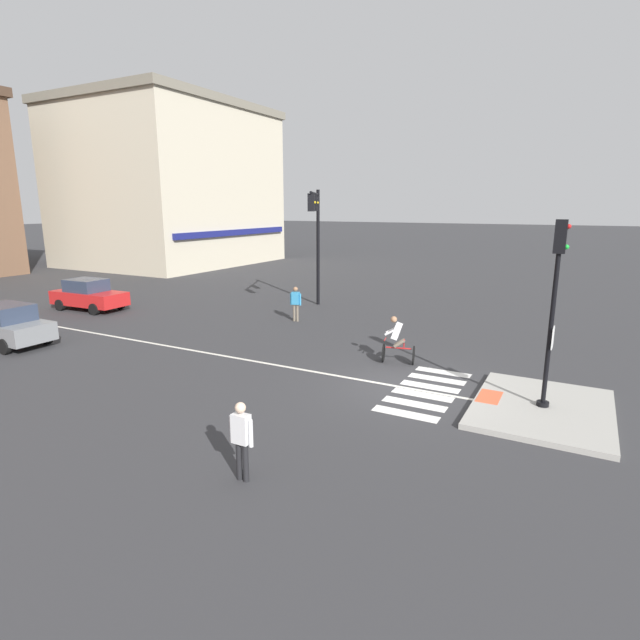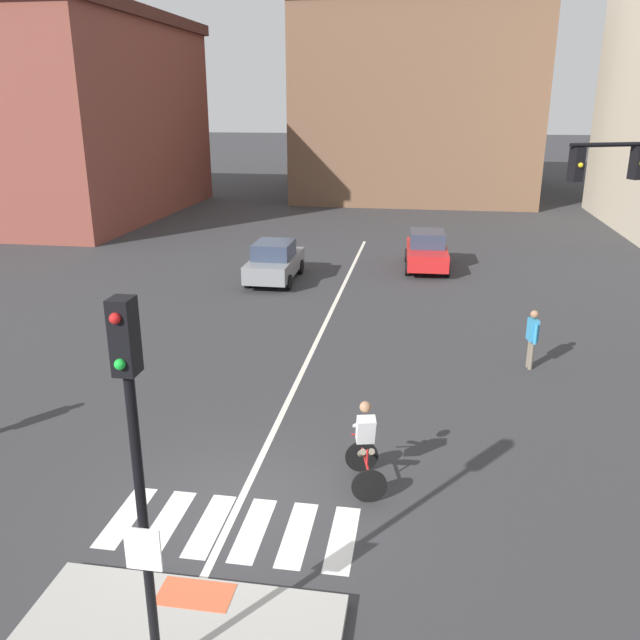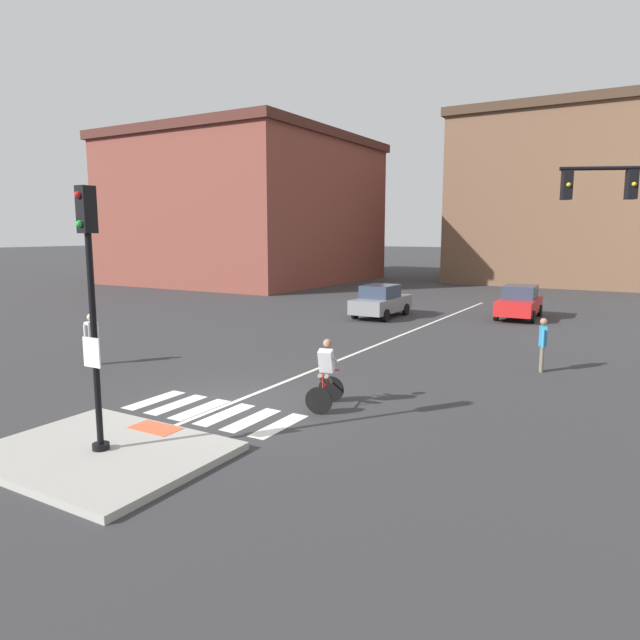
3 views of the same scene
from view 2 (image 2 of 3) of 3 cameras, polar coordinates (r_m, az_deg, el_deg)
The scene contains 16 objects.
ground_plane at distance 12.44m, azimuth -6.82°, elevation -15.72°, with size 300.00×300.00×0.00m, color #333335.
tactile_pad_front at distance 10.48m, azimuth -10.85°, elevation -22.48°, with size 1.10×0.60×0.01m, color #DB5B38.
signal_pole at distance 7.73m, azimuth -15.69°, elevation -12.23°, with size 0.44×0.38×4.92m.
crosswalk_stripe_a at distance 12.54m, azimuth -16.60°, elevation -16.14°, with size 0.44×1.80×0.01m, color silver.
crosswalk_stripe_b at distance 12.25m, azimuth -13.19°, elevation -16.72°, with size 0.44×1.80×0.01m, color silver.
crosswalk_stripe_c at distance 12.01m, azimuth -9.61°, elevation -17.26°, with size 0.44×1.80×0.01m, color silver.
crosswalk_stripe_d at distance 11.81m, azimuth -5.87°, elevation -17.76°, with size 0.44×1.80×0.01m, color silver.
crosswalk_stripe_e at distance 11.66m, azimuth -2.00°, elevation -18.20°, with size 0.44×1.80×0.01m, color silver.
crosswalk_stripe_f at distance 11.56m, azimuth 1.97°, elevation -18.57°, with size 0.44×1.80×0.01m, color silver.
lane_centre_line at distance 21.26m, azimuth 0.31°, elevation -0.63°, with size 0.14×28.00×0.01m, color silver.
building_corner_left at distance 47.11m, azimuth -24.27°, elevation 15.94°, with size 18.17×19.52×12.23m.
building_far_block at distance 55.80m, azimuth 8.53°, elevation 18.41°, with size 17.59×21.71×14.10m.
car_grey_westbound_distant at distance 26.73m, azimuth -3.99°, elevation 5.13°, with size 1.86×4.11×1.64m.
car_red_eastbound_distant at distance 29.06m, azimuth 9.32°, elevation 6.02°, with size 1.98×4.17×1.64m.
cyclist at distance 12.50m, azimuth 4.00°, elevation -10.74°, with size 0.89×1.21×1.68m.
pedestrian_waiting_far_side at distance 18.61m, azimuth 18.07°, elevation -1.22°, with size 0.29×0.54×1.67m.
Camera 2 is at (3.04, -9.85, 6.97)m, focal length 36.59 mm.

